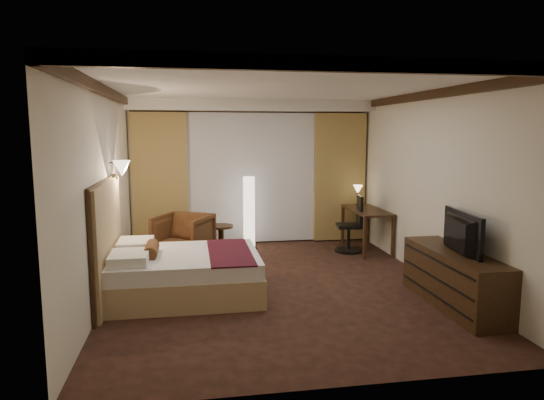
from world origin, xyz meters
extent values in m
cube|color=black|center=(0.00, 0.00, 0.00)|extent=(4.50, 5.50, 0.01)
cube|color=white|center=(0.00, 0.00, 2.70)|extent=(4.50, 5.50, 0.01)
cube|color=silver|center=(0.00, 2.75, 1.35)|extent=(4.50, 0.02, 2.70)
cube|color=silver|center=(-2.25, 0.00, 1.35)|extent=(0.02, 5.50, 2.70)
cube|color=silver|center=(2.25, 0.00, 1.35)|extent=(0.02, 5.50, 2.70)
cube|color=white|center=(0.00, 2.50, 2.60)|extent=(4.50, 0.50, 0.20)
cube|color=silver|center=(0.00, 2.67, 1.25)|extent=(2.48, 0.04, 2.45)
cube|color=tan|center=(-1.70, 2.61, 1.25)|extent=(1.00, 0.14, 2.45)
cube|color=tan|center=(1.70, 2.61, 1.25)|extent=(1.00, 0.14, 2.45)
imported|color=#4B2E16|center=(-1.29, 1.66, 0.42)|extent=(1.08, 1.06, 0.84)
imported|color=black|center=(1.97, -1.13, 0.97)|extent=(0.69, 1.06, 0.13)
camera|label=1|loc=(-1.15, -6.40, 2.13)|focal=32.00mm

